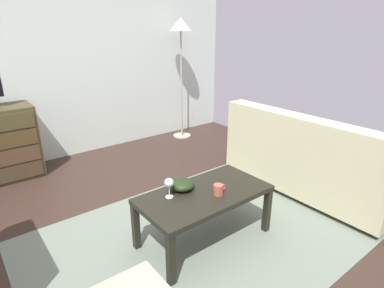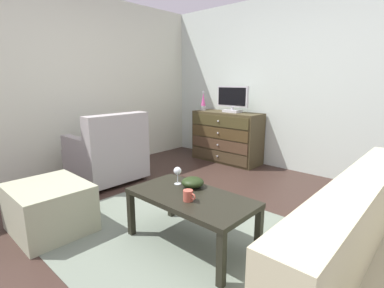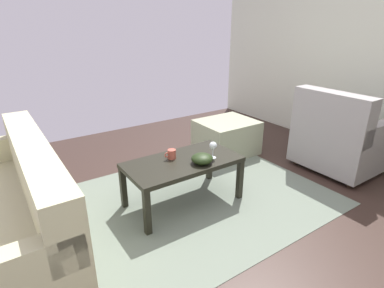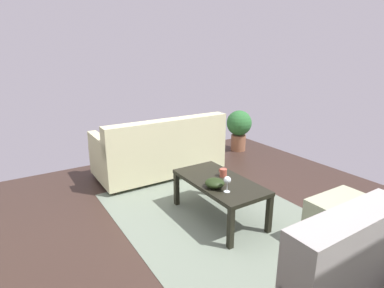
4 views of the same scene
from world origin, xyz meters
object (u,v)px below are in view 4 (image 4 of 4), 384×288
Objects in this scene: potted_plant at (239,127)px; couch_large at (160,151)px; ottoman at (356,229)px; coffee_table at (219,185)px; bowl_decorative at (215,183)px; mug at (223,173)px; wine_glass at (227,181)px.

couch_large is at bearing 98.72° from potted_plant.
couch_large reaches higher than ottoman.
coffee_table is 0.20m from bowl_decorative.
mug is at bearing -56.92° from coffee_table.
bowl_decorative is at bearing 134.15° from potted_plant.
coffee_table is at bearing 31.84° from ottoman.
bowl_decorative is 2.59m from potted_plant.
bowl_decorative is 0.28× the size of ottoman.
mug is at bearing 26.94° from ottoman.
coffee_table is at bearing -52.50° from bowl_decorative.
wine_glass is 0.17m from bowl_decorative.
mug reaches higher than coffee_table.
couch_large is 1.70m from potted_plant.
potted_plant is at bearing -81.28° from couch_large.
mug is 0.29m from bowl_decorative.
ottoman is at bearing 159.76° from potted_plant.
mug is at bearing -177.56° from couch_large.
bowl_decorative is at bearing 173.42° from couch_large.
coffee_table is 5.39× the size of bowl_decorative.
coffee_table is 1.31m from ottoman.
wine_glass is at bearing 136.98° from potted_plant.
mug is at bearing -32.17° from wine_glass.
ottoman is (-0.99, -0.83, -0.26)m from bowl_decorative.
potted_plant is at bearing -45.35° from coffee_table.
couch_large is at bearing 2.44° from mug.
coffee_table is 6.61× the size of wine_glass.
mug is 0.16× the size of ottoman.
ottoman is 2.98m from potted_plant.
potted_plant is at bearing -20.24° from ottoman.
coffee_table reaches higher than ottoman.
bowl_decorative is at bearing 127.50° from coffee_table.
bowl_decorative is at bearing 125.82° from mug.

